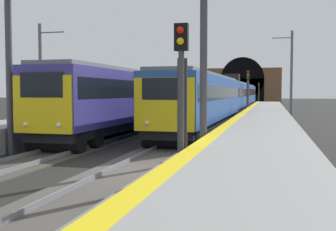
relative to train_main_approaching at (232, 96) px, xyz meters
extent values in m
plane|color=black|center=(-35.11, 0.00, -2.17)|extent=(320.00, 320.00, 0.00)
cube|color=gray|center=(-35.11, -3.87, -1.62)|extent=(112.00, 3.58, 1.10)
cube|color=yellow|center=(-35.11, -2.33, -1.07)|extent=(112.00, 0.50, 0.01)
cube|color=#4C4742|center=(-35.11, 0.00, -2.14)|extent=(160.00, 3.06, 0.06)
cube|color=gray|center=(-35.11, 0.72, -2.04)|extent=(160.00, 0.07, 0.15)
cube|color=gray|center=(-35.11, -0.72, -2.04)|extent=(160.00, 0.07, 0.15)
cube|color=#423D38|center=(-35.11, 4.53, -2.14)|extent=(160.00, 2.65, 0.06)
cube|color=gray|center=(-35.11, 3.81, -2.04)|extent=(160.00, 0.07, 0.15)
cube|color=#264C99|center=(-20.51, 0.00, 0.09)|extent=(19.81, 3.10, 2.64)
cube|color=black|center=(-20.51, 0.00, 0.43)|extent=(19.02, 3.11, 0.77)
cube|color=slate|center=(-20.51, 0.00, 1.51)|extent=(19.22, 2.67, 0.20)
cube|color=black|center=(-20.51, 0.00, -1.41)|extent=(19.41, 2.75, 0.50)
cylinder|color=black|center=(-29.29, 0.13, -1.73)|extent=(0.93, 2.60, 0.89)
cylinder|color=black|center=(-27.49, 0.10, -1.73)|extent=(0.93, 2.60, 0.89)
cylinder|color=black|center=(-13.53, -0.10, -1.73)|extent=(0.93, 2.60, 0.89)
cylinder|color=black|center=(-11.73, -0.13, -1.73)|extent=(0.93, 2.60, 0.89)
cube|color=yellow|center=(-30.44, 0.14, -0.06)|extent=(0.16, 2.70, 2.33)
cube|color=black|center=(-30.49, 0.15, 0.62)|extent=(0.07, 1.97, 0.95)
sphere|color=#F2EACC|center=(-30.51, -0.63, -0.88)|extent=(0.20, 0.20, 0.20)
sphere|color=#F2EACC|center=(-30.49, 0.92, -0.88)|extent=(0.20, 0.20, 0.20)
cube|color=#264C99|center=(-0.22, 0.00, 0.09)|extent=(19.81, 3.10, 2.64)
cube|color=black|center=(-0.22, 0.00, 0.39)|extent=(19.02, 3.11, 0.86)
cube|color=slate|center=(-0.22, 0.00, 1.51)|extent=(19.22, 2.67, 0.20)
cube|color=black|center=(-0.22, 0.00, -1.41)|extent=(19.41, 2.75, 0.50)
cylinder|color=black|center=(-8.81, 0.12, -1.73)|extent=(0.93, 2.60, 0.89)
cylinder|color=black|center=(-7.01, 0.10, -1.73)|extent=(0.93, 2.60, 0.89)
cylinder|color=black|center=(6.57, -0.10, -1.73)|extent=(0.93, 2.60, 0.89)
cylinder|color=black|center=(8.37, -0.13, -1.73)|extent=(0.93, 2.60, 0.89)
cube|color=#264C99|center=(20.08, 0.00, 0.09)|extent=(19.81, 3.10, 2.64)
cube|color=black|center=(20.08, 0.00, 0.46)|extent=(19.02, 3.11, 0.93)
cube|color=slate|center=(20.08, 0.00, 1.51)|extent=(19.22, 2.67, 0.20)
cube|color=black|center=(20.08, 0.00, -1.41)|extent=(19.41, 2.75, 0.50)
cylinder|color=black|center=(11.58, 0.12, -1.73)|extent=(0.93, 2.60, 0.89)
cylinder|color=black|center=(13.38, 0.10, -1.73)|extent=(0.93, 2.60, 0.89)
cylinder|color=black|center=(26.78, -0.10, -1.73)|extent=(0.93, 2.60, 0.89)
cylinder|color=black|center=(28.58, -0.12, -1.73)|extent=(0.93, 2.60, 0.89)
cube|color=black|center=(-0.22, 0.00, 2.06)|extent=(1.32, 1.70, 0.90)
cube|color=navy|center=(-23.32, 4.53, 0.20)|extent=(18.70, 3.07, 2.82)
cube|color=black|center=(-23.32, 4.53, 0.65)|extent=(17.95, 3.09, 0.93)
cube|color=slate|center=(-23.32, 4.53, 1.71)|extent=(18.13, 2.65, 0.20)
cube|color=black|center=(-23.32, 4.53, -1.40)|extent=(18.32, 2.73, 0.51)
cylinder|color=black|center=(-31.67, 4.67, -1.72)|extent=(0.95, 2.56, 0.91)
cylinder|color=black|center=(-29.87, 4.64, -1.72)|extent=(0.95, 2.56, 0.91)
cylinder|color=black|center=(-16.77, 4.42, -1.72)|extent=(0.95, 2.56, 0.91)
cylinder|color=black|center=(-14.97, 4.39, -1.72)|extent=(0.95, 2.56, 0.91)
cube|color=yellow|center=(-32.68, 4.68, -0.03)|extent=(0.16, 2.66, 2.37)
cube|color=black|center=(-32.73, 4.68, 0.77)|extent=(0.07, 1.94, 1.02)
sphere|color=#F2EACC|center=(-32.76, 3.93, -0.86)|extent=(0.20, 0.20, 0.20)
sphere|color=#F2EACC|center=(-32.73, 5.45, -0.86)|extent=(0.20, 0.20, 0.20)
cube|color=navy|center=(-4.15, 4.53, 0.20)|extent=(18.70, 3.07, 2.82)
cube|color=black|center=(-4.15, 4.53, 0.54)|extent=(17.95, 3.09, 1.01)
cube|color=slate|center=(-4.15, 4.53, 1.71)|extent=(18.13, 2.65, 0.20)
cube|color=black|center=(-4.15, 4.53, -1.40)|extent=(18.32, 2.73, 0.51)
cylinder|color=black|center=(-12.50, 4.67, -1.72)|extent=(0.95, 2.56, 0.91)
cylinder|color=black|center=(-10.70, 4.64, -1.72)|extent=(0.95, 2.56, 0.91)
cylinder|color=black|center=(2.40, 4.42, -1.72)|extent=(0.95, 2.56, 0.91)
cylinder|color=black|center=(4.20, 4.39, -1.72)|extent=(0.95, 2.56, 0.91)
cube|color=navy|center=(15.03, 4.53, 0.20)|extent=(18.70, 3.07, 2.82)
cube|color=black|center=(15.03, 4.53, 0.54)|extent=(17.95, 3.09, 0.88)
cube|color=slate|center=(15.03, 4.53, 1.71)|extent=(18.13, 2.65, 0.20)
cube|color=black|center=(15.03, 4.53, -1.40)|extent=(18.32, 2.73, 0.51)
cylinder|color=black|center=(7.16, 4.66, -1.72)|extent=(0.95, 2.56, 0.91)
cylinder|color=black|center=(8.96, 4.63, -1.72)|extent=(0.95, 2.56, 0.91)
cylinder|color=black|center=(21.09, 4.43, -1.72)|extent=(0.95, 2.56, 0.91)
cylinder|color=black|center=(22.89, 4.40, -1.72)|extent=(0.95, 2.56, 0.91)
cube|color=black|center=(-4.15, 4.53, 2.26)|extent=(1.33, 1.68, 0.90)
cylinder|color=#38383D|center=(-36.59, -1.93, -0.28)|extent=(0.16, 0.16, 3.79)
cube|color=black|center=(-36.59, -1.93, 1.99)|extent=(0.20, 0.38, 0.75)
cube|color=#38383D|center=(-36.45, -1.93, -0.28)|extent=(0.04, 0.28, 3.41)
sphere|color=red|center=(-36.72, -1.93, 2.17)|extent=(0.20, 0.20, 0.20)
sphere|color=yellow|center=(-36.72, -1.93, 1.87)|extent=(0.20, 0.20, 0.20)
cylinder|color=#4C4C54|center=(-2.53, -1.93, -0.21)|extent=(0.16, 0.16, 3.92)
cube|color=black|center=(-2.53, -1.93, 2.28)|extent=(0.20, 0.38, 1.05)
cube|color=#4C4C54|center=(-2.39, -1.93, -0.21)|extent=(0.04, 0.28, 3.53)
sphere|color=red|center=(-2.66, -1.93, 2.60)|extent=(0.20, 0.20, 0.20)
sphere|color=yellow|center=(-2.66, -1.93, 2.30)|extent=(0.20, 0.20, 0.20)
sphere|color=green|center=(-2.66, -1.93, 2.00)|extent=(0.20, 0.20, 0.20)
cylinder|color=#38383D|center=(38.03, -1.93, -0.27)|extent=(0.16, 0.16, 3.80)
cube|color=black|center=(38.03, -1.93, 2.00)|extent=(0.20, 0.38, 0.75)
cube|color=#38383D|center=(38.17, -1.93, -0.27)|extent=(0.04, 0.28, 3.42)
sphere|color=red|center=(37.90, -1.93, 2.18)|extent=(0.20, 0.20, 0.20)
sphere|color=yellow|center=(37.90, -1.93, 1.88)|extent=(0.20, 0.20, 0.20)
cylinder|color=#3F3F47|center=(-32.35, 6.41, 1.37)|extent=(0.28, 0.28, 7.09)
cylinder|color=#3F3F47|center=(-32.35, -1.88, 1.37)|extent=(0.28, 0.28, 7.09)
cube|color=brown|center=(52.87, 2.27, 1.94)|extent=(2.83, 17.85, 8.24)
cube|color=black|center=(51.40, 2.27, 0.71)|extent=(0.12, 9.99, 5.77)
cylinder|color=black|center=(51.40, 2.27, 3.59)|extent=(0.12, 9.99, 9.99)
cylinder|color=#595B60|center=(-9.53, -6.06, 1.83)|extent=(0.22, 0.22, 8.01)
cylinder|color=#595B60|center=(-9.53, -5.21, 5.23)|extent=(0.08, 1.71, 0.08)
cylinder|color=#595B60|center=(-22.86, 10.59, 1.41)|extent=(0.22, 0.22, 7.17)
cylinder|color=#595B60|center=(-22.86, 9.70, 4.40)|extent=(0.08, 1.77, 0.08)
camera|label=1|loc=(-47.97, -4.36, 0.49)|focal=44.77mm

